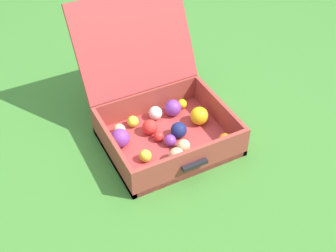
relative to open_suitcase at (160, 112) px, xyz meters
name	(u,v)px	position (x,y,z in m)	size (l,w,h in m)	color
ground_plane	(182,141)	(0.06, -0.10, -0.12)	(16.00, 16.00, 0.00)	#3D7A2D
open_suitcase	(160,112)	(0.00, 0.00, 0.00)	(0.53, 0.67, 0.53)	#B23838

